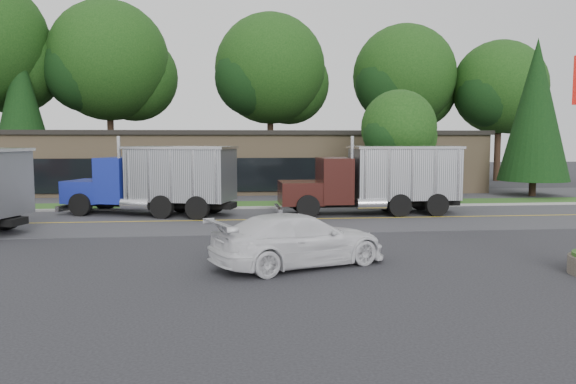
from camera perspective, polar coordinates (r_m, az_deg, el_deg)
ground at (r=17.07m, az=-6.64°, el=-7.27°), size 140.00×140.00×0.00m
road at (r=25.93m, az=-6.46°, el=-2.90°), size 60.00×8.00×0.02m
center_line at (r=25.93m, az=-6.46°, el=-2.90°), size 60.00×0.12×0.01m
curb at (r=30.09m, az=-6.42°, el=-1.74°), size 60.00×0.30×0.12m
grass_verge at (r=31.88m, az=-6.40°, el=-1.34°), size 60.00×3.40×0.03m
far_parking at (r=36.85m, az=-6.37°, el=-0.43°), size 60.00×7.00×0.02m
strip_mall at (r=42.73m, az=-3.67°, el=3.09°), size 32.00×12.00×4.00m
tree_far_b at (r=52.14m, az=-17.54°, el=12.04°), size 10.94×10.30×15.61m
tree_far_c at (r=51.26m, az=-1.66°, el=11.86°), size 10.42×9.80×14.86m
tree_far_d at (r=52.52m, az=11.84°, el=10.95°), size 9.77×9.19×13.93m
tree_far_e at (r=53.58m, az=20.76°, el=9.51°), size 8.65×8.14×12.34m
evergreen_left at (r=49.45m, az=-25.46°, el=7.83°), size 5.01×5.01×11.38m
evergreen_right at (r=39.96m, az=23.85°, el=7.63°), size 4.48×4.48×10.18m
tree_verge at (r=33.22m, az=11.27°, el=6.08°), size 4.60×4.33×6.56m
dump_truck_blue at (r=28.09m, az=-12.96°, el=1.34°), size 8.74×4.92×3.36m
dump_truck_maroon at (r=28.12m, az=9.29°, el=1.42°), size 8.99×2.76×3.36m
rally_car at (r=16.60m, az=1.14°, el=-4.87°), size 5.76×4.02×1.55m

